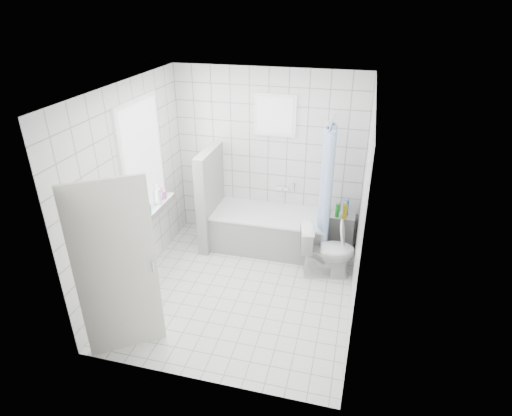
# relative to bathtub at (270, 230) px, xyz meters

# --- Properties ---
(ground) EXTENTS (3.00, 3.00, 0.00)m
(ground) POSITION_rel_bathtub_xyz_m (-0.13, -1.12, -0.29)
(ground) COLOR white
(ground) RESTS_ON ground
(ceiling) EXTENTS (3.00, 3.00, 0.00)m
(ceiling) POSITION_rel_bathtub_xyz_m (-0.13, -1.12, 2.31)
(ceiling) COLOR white
(ceiling) RESTS_ON ground
(wall_back) EXTENTS (2.80, 0.02, 2.60)m
(wall_back) POSITION_rel_bathtub_xyz_m (-0.13, 0.38, 1.01)
(wall_back) COLOR white
(wall_back) RESTS_ON ground
(wall_front) EXTENTS (2.80, 0.02, 2.60)m
(wall_front) POSITION_rel_bathtub_xyz_m (-0.13, -2.62, 1.01)
(wall_front) COLOR white
(wall_front) RESTS_ON ground
(wall_left) EXTENTS (0.02, 3.00, 2.60)m
(wall_left) POSITION_rel_bathtub_xyz_m (-1.53, -1.12, 1.01)
(wall_left) COLOR white
(wall_left) RESTS_ON ground
(wall_right) EXTENTS (0.02, 3.00, 2.60)m
(wall_right) POSITION_rel_bathtub_xyz_m (1.27, -1.12, 1.01)
(wall_right) COLOR white
(wall_right) RESTS_ON ground
(window_left) EXTENTS (0.01, 0.90, 1.40)m
(window_left) POSITION_rel_bathtub_xyz_m (-1.49, -0.82, 1.31)
(window_left) COLOR white
(window_left) RESTS_ON wall_left
(window_back) EXTENTS (0.50, 0.01, 0.50)m
(window_back) POSITION_rel_bathtub_xyz_m (-0.03, 0.33, 1.66)
(window_back) COLOR white
(window_back) RESTS_ON wall_back
(window_sill) EXTENTS (0.18, 1.02, 0.08)m
(window_sill) POSITION_rel_bathtub_xyz_m (-1.44, -0.82, 0.57)
(window_sill) COLOR white
(window_sill) RESTS_ON wall_left
(door) EXTENTS (0.68, 0.49, 2.00)m
(door) POSITION_rel_bathtub_xyz_m (-1.06, -2.37, 0.71)
(door) COLOR silver
(door) RESTS_ON ground
(bathtub) EXTENTS (1.69, 0.77, 0.58)m
(bathtub) POSITION_rel_bathtub_xyz_m (0.00, 0.00, 0.00)
(bathtub) COLOR white
(bathtub) RESTS_ON ground
(partition_wall) EXTENTS (0.15, 0.85, 1.50)m
(partition_wall) POSITION_rel_bathtub_xyz_m (-0.91, -0.05, 0.46)
(partition_wall) COLOR white
(partition_wall) RESTS_ON ground
(tiled_ledge) EXTENTS (0.40, 0.24, 0.55)m
(tiled_ledge) POSITION_rel_bathtub_xyz_m (1.02, 0.25, -0.02)
(tiled_ledge) COLOR white
(tiled_ledge) RESTS_ON ground
(toilet) EXTENTS (0.81, 0.56, 0.75)m
(toilet) POSITION_rel_bathtub_xyz_m (0.90, -0.49, 0.09)
(toilet) COLOR white
(toilet) RESTS_ON ground
(curtain_rod) EXTENTS (0.02, 0.80, 0.02)m
(curtain_rod) POSITION_rel_bathtub_xyz_m (0.78, -0.02, 1.71)
(curtain_rod) COLOR silver
(curtain_rod) RESTS_ON wall_back
(shower_curtain) EXTENTS (0.14, 0.48, 1.78)m
(shower_curtain) POSITION_rel_bathtub_xyz_m (0.78, -0.16, 0.81)
(shower_curtain) COLOR #4B7CDE
(shower_curtain) RESTS_ON curtain_rod
(tub_faucet) EXTENTS (0.18, 0.06, 0.06)m
(tub_faucet) POSITION_rel_bathtub_xyz_m (0.10, 0.33, 0.56)
(tub_faucet) COLOR silver
(tub_faucet) RESTS_ON wall_back
(sill_bottles) EXTENTS (0.13, 0.60, 0.29)m
(sill_bottles) POSITION_rel_bathtub_xyz_m (-1.43, -0.76, 0.73)
(sill_bottles) COLOR #2EABD3
(sill_bottles) RESTS_ON window_sill
(ledge_bottles) EXTENTS (0.18, 0.19, 0.24)m
(ledge_bottles) POSITION_rel_bathtub_xyz_m (1.03, 0.22, 0.37)
(ledge_bottles) COLOR blue
(ledge_bottles) RESTS_ON tiled_ledge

